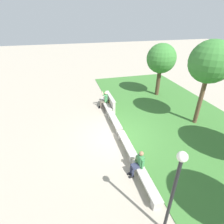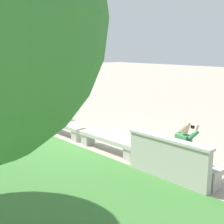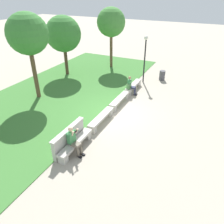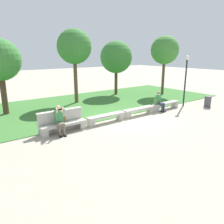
% 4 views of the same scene
% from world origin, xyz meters
% --- Properties ---
extents(ground_plane, '(80.00, 80.00, 0.00)m').
position_xyz_m(ground_plane, '(0.00, 0.00, 0.00)').
color(ground_plane, '#A89E8C').
extents(bench_main, '(2.24, 0.40, 0.45)m').
position_xyz_m(bench_main, '(-3.63, 0.00, 0.31)').
color(bench_main, '#B7B2A8').
rests_on(bench_main, ground).
extents(bench_near, '(2.24, 0.40, 0.45)m').
position_xyz_m(bench_near, '(-1.21, 0.00, 0.31)').
color(bench_near, '#B7B2A8').
rests_on(bench_near, ground).
extents(bench_mid, '(2.24, 0.40, 0.45)m').
position_xyz_m(bench_mid, '(1.21, 0.00, 0.31)').
color(bench_mid, '#B7B2A8').
rests_on(bench_mid, ground).
extents(bench_far, '(2.24, 0.40, 0.45)m').
position_xyz_m(bench_far, '(3.63, 0.00, 0.31)').
color(bench_far, '#B7B2A8').
rests_on(bench_far, ground).
extents(backrest_wall_with_plaque, '(2.22, 0.24, 1.01)m').
position_xyz_m(backrest_wall_with_plaque, '(-3.63, 0.34, 0.52)').
color(backrest_wall_with_plaque, '#B7B2A8').
rests_on(backrest_wall_with_plaque, ground).
extents(person_photographer, '(0.52, 0.76, 1.32)m').
position_xyz_m(person_photographer, '(-3.85, -0.08, 0.74)').
color(person_photographer, black).
rests_on(person_photographer, ground).
extents(person_distant, '(0.48, 0.70, 1.26)m').
position_xyz_m(person_distant, '(2.90, -0.07, 0.67)').
color(person_distant, black).
rests_on(person_distant, ground).
extents(backpack, '(0.28, 0.24, 0.43)m').
position_xyz_m(backpack, '(2.73, 0.01, 0.63)').
color(backpack, '#4C7F47').
rests_on(backpack, bench_far).
extents(trash_bin, '(0.44, 0.44, 0.75)m').
position_xyz_m(trash_bin, '(6.42, -1.32, 0.38)').
color(trash_bin, '#4C4C51').
rests_on(trash_bin, ground).
extents(lamp_post, '(0.28, 0.28, 3.43)m').
position_xyz_m(lamp_post, '(5.37, -0.13, 2.28)').
color(lamp_post, black).
rests_on(lamp_post, ground).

